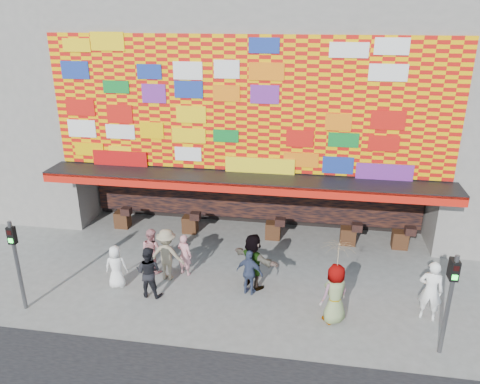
{
  "coord_description": "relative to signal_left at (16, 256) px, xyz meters",
  "views": [
    {
      "loc": [
        2.49,
        -12.62,
        8.76
      ],
      "look_at": [
        0.06,
        2.0,
        2.98
      ],
      "focal_mm": 35.0,
      "sensor_mm": 36.0,
      "label": 1
    }
  ],
  "objects": [
    {
      "name": "ped_f",
      "position": [
        6.89,
        2.4,
        -0.89
      ],
      "size": [
        1.85,
        1.41,
        1.95
      ],
      "primitive_type": "imported",
      "rotation": [
        0.0,
        0.0,
        2.61
      ],
      "color": "gray",
      "rests_on": "ground"
    },
    {
      "name": "ped_e",
      "position": [
        6.83,
        1.97,
        -1.07
      ],
      "size": [
        0.99,
        0.61,
        1.57
      ],
      "primitive_type": "imported",
      "rotation": [
        0.0,
        0.0,
        2.88
      ],
      "color": "#384262",
      "rests_on": "ground"
    },
    {
      "name": "ped_d",
      "position": [
        3.9,
        2.43,
        -0.93
      ],
      "size": [
        1.27,
        0.82,
        1.87
      ],
      "primitive_type": "imported",
      "rotation": [
        0.0,
        0.0,
        3.03
      ],
      "color": "gray",
      "rests_on": "ground"
    },
    {
      "name": "parasol",
      "position": [
        9.53,
        0.93,
        0.31
      ],
      "size": [
        1.09,
        1.1,
        1.89
      ],
      "color": "#DBB78A",
      "rests_on": "ground"
    },
    {
      "name": "ped_i",
      "position": [
        3.19,
        2.86,
        -1.04
      ],
      "size": [
        0.99,
        0.91,
        1.64
      ],
      "primitive_type": "imported",
      "rotation": [
        0.0,
        0.0,
        2.69
      ],
      "color": "#CE858B",
      "rests_on": "ground"
    },
    {
      "name": "ground",
      "position": [
        6.2,
        1.5,
        -1.86
      ],
      "size": [
        90.0,
        90.0,
        0.0
      ],
      "primitive_type": "plane",
      "color": "slate",
      "rests_on": "ground"
    },
    {
      "name": "ped_g",
      "position": [
        9.53,
        0.93,
        -0.91
      ],
      "size": [
        1.11,
        1.05,
        1.9
      ],
      "primitive_type": "imported",
      "rotation": [
        0.0,
        0.0,
        3.8
      ],
      "color": "gray",
      "rests_on": "ground"
    },
    {
      "name": "ped_c",
      "position": [
        3.62,
        1.34,
        -0.99
      ],
      "size": [
        0.89,
        0.71,
        1.74
      ],
      "primitive_type": "imported",
      "rotation": [
        0.0,
        0.0,
        3.08
      ],
      "color": "black",
      "rests_on": "ground"
    },
    {
      "name": "signal_left",
      "position": [
        0.0,
        0.0,
        0.0
      ],
      "size": [
        0.22,
        0.2,
        3.0
      ],
      "color": "#59595B",
      "rests_on": "ground"
    },
    {
      "name": "signal_right",
      "position": [
        12.4,
        0.0,
        0.0
      ],
      "size": [
        0.22,
        0.2,
        3.0
      ],
      "color": "#59595B",
      "rests_on": "ground"
    },
    {
      "name": "ped_a",
      "position": [
        2.36,
        1.67,
        -1.11
      ],
      "size": [
        0.81,
        0.61,
        1.51
      ],
      "primitive_type": "imported",
      "rotation": [
        0.0,
        0.0,
        3.33
      ],
      "color": "white",
      "rests_on": "ground"
    },
    {
      "name": "ped_h",
      "position": [
        12.34,
        1.53,
        -0.89
      ],
      "size": [
        0.79,
        0.61,
        1.94
      ],
      "primitive_type": "imported",
      "rotation": [
        0.0,
        0.0,
        2.92
      ],
      "color": "white",
      "rests_on": "ground"
    },
    {
      "name": "ped_b",
      "position": [
        4.41,
        2.81,
        -1.09
      ],
      "size": [
        0.65,
        0.53,
        1.53
      ],
      "primitive_type": "imported",
      "rotation": [
        0.0,
        0.0,
        2.8
      ],
      "color": "pink",
      "rests_on": "ground"
    },
    {
      "name": "shop_building",
      "position": [
        6.2,
        9.68,
        3.37
      ],
      "size": [
        15.2,
        9.4,
        10.0
      ],
      "color": "gray",
      "rests_on": "ground"
    }
  ]
}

